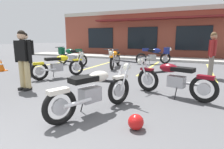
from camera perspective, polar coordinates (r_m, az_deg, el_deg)
The scene contains 15 objects.
ground_plane at distance 5.27m, azimuth 1.17°, elevation -4.89°, with size 80.00×80.00×0.00m, color #515154.
sidewalk_kerb at distance 13.05m, azimuth 15.19°, elevation 4.74°, with size 22.00×1.80×0.14m, color #A8A59E.
brick_storefront_building at distance 17.17m, azimuth 17.75°, elevation 11.95°, with size 18.48×6.10×3.64m.
painted_stall_lines at distance 9.54m, azimuth 11.81°, elevation 2.21°, with size 11.00×4.80×0.01m.
motorcycle_foreground_classic at distance 3.62m, azimuth -5.50°, elevation -4.88°, with size 1.09×2.00×0.98m.
motorcycle_red_sportbike at distance 10.75m, azimuth 13.31°, elevation 5.97°, with size 1.85×1.37×0.98m.
motorcycle_black_cruiser at distance 9.20m, azimuth 0.97°, elevation 5.01°, with size 0.81×2.09×0.98m.
motorcycle_silver_naked at distance 4.88m, azimuth 18.25°, elevation -1.17°, with size 2.06×0.92×0.98m.
motorcycle_blue_standard at distance 7.13m, azimuth -15.96°, elevation 2.75°, with size 1.24×1.93×0.98m.
motorcycle_orange_scrambler at distance 10.35m, azimuth -12.76°, elevation 5.80°, with size 2.11×0.71×0.98m.
person_in_black_shirt at distance 5.71m, azimuth -25.82°, elevation 4.98°, with size 0.60×0.29×1.68m.
person_by_back_row at distance 8.19m, azimuth -25.08°, elevation 6.61°, with size 0.56×0.42×1.68m.
person_near_building at distance 7.62m, azimuth 28.66°, elevation 6.02°, with size 0.33×0.61×1.68m.
helmet_on_pavement at distance 3.10m, azimuth 7.40°, elevation -14.38°, with size 0.26×0.26×0.26m.
traffic_cone at distance 9.64m, azimuth -31.09°, elevation 2.45°, with size 0.34×0.34×0.53m.
Camera 1 is at (1.95, -0.79, 1.47)m, focal length 29.49 mm.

